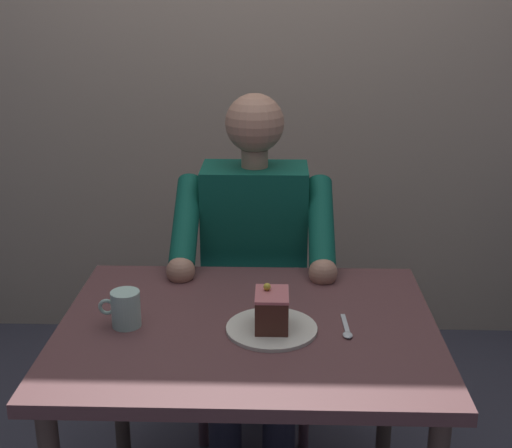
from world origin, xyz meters
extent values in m
cube|color=tan|center=(0.00, -1.42, 1.50)|extent=(6.40, 0.12, 3.00)
cube|color=brown|center=(0.00, 0.00, 0.70)|extent=(1.02, 0.80, 0.04)
cylinder|color=brown|center=(-0.45, -0.34, 0.35)|extent=(0.05, 0.05, 0.70)
cylinder|color=brown|center=(0.45, -0.34, 0.35)|extent=(0.05, 0.05, 0.70)
cube|color=brown|center=(0.00, -0.62, 0.44)|extent=(0.42, 0.42, 0.04)
cube|color=brown|center=(0.00, -0.81, 0.69)|extent=(0.38, 0.04, 0.45)
cylinder|color=brown|center=(-0.18, -0.44, 0.22)|extent=(0.04, 0.04, 0.44)
cylinder|color=brown|center=(0.18, -0.44, 0.22)|extent=(0.04, 0.04, 0.44)
cylinder|color=brown|center=(-0.18, -0.80, 0.22)|extent=(0.04, 0.04, 0.44)
cylinder|color=brown|center=(0.18, -0.80, 0.22)|extent=(0.04, 0.04, 0.44)
cube|color=#0F5342|center=(0.00, -0.60, 0.73)|extent=(0.36, 0.22, 0.54)
sphere|color=tan|center=(0.00, -0.60, 1.15)|extent=(0.20, 0.20, 0.20)
cylinder|color=tan|center=(0.00, -0.60, 1.03)|extent=(0.09, 0.09, 0.06)
cylinder|color=#0F5342|center=(-0.22, -0.46, 0.85)|extent=(0.08, 0.33, 0.26)
sphere|color=tan|center=(-0.22, -0.30, 0.74)|extent=(0.09, 0.09, 0.09)
cylinder|color=#0F5342|center=(0.22, -0.46, 0.85)|extent=(0.08, 0.33, 0.26)
sphere|color=tan|center=(0.22, -0.30, 0.74)|extent=(0.09, 0.09, 0.09)
cylinder|color=#373142|center=(-0.09, -0.48, 0.44)|extent=(0.13, 0.38, 0.14)
cylinder|color=#373142|center=(0.09, -0.48, 0.44)|extent=(0.13, 0.38, 0.14)
cylinder|color=#373142|center=(-0.09, -0.30, 0.21)|extent=(0.11, 0.11, 0.42)
cylinder|color=#373142|center=(0.09, -0.30, 0.21)|extent=(0.11, 0.11, 0.42)
cylinder|color=silver|center=(-0.06, 0.04, 0.72)|extent=(0.24, 0.24, 0.01)
cube|color=#4E261D|center=(-0.06, 0.04, 0.77)|extent=(0.09, 0.11, 0.09)
cube|color=#D0696F|center=(-0.06, 0.04, 0.82)|extent=(0.09, 0.11, 0.01)
sphere|color=gold|center=(-0.05, 0.02, 0.83)|extent=(0.02, 0.02, 0.02)
cylinder|color=#B1D2C4|center=(0.32, 0.02, 0.76)|extent=(0.08, 0.08, 0.10)
torus|color=#B1D2C4|center=(0.37, 0.02, 0.77)|extent=(0.05, 0.01, 0.05)
cylinder|color=black|center=(0.32, 0.02, 0.81)|extent=(0.07, 0.07, 0.01)
cube|color=silver|center=(-0.26, 0.00, 0.72)|extent=(0.02, 0.11, 0.01)
ellipsoid|color=silver|center=(-0.26, 0.07, 0.72)|extent=(0.03, 0.04, 0.01)
camera|label=1|loc=(-0.07, 1.68, 1.57)|focal=48.71mm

